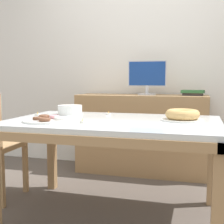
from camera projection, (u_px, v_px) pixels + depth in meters
name	position (u px, v px, depth m)	size (l,w,h in m)	color
ground_plane	(113.00, 216.00, 2.41)	(12.00, 12.00, 0.00)	#564C44
wall_back	(147.00, 59.00, 3.71)	(8.00, 0.10, 2.60)	white
dining_table	(113.00, 131.00, 2.34)	(1.60, 1.02, 0.75)	silver
sideboard	(141.00, 134.00, 3.51)	(1.44, 0.44, 0.88)	tan
computer_monitor	(147.00, 78.00, 3.43)	(0.42, 0.20, 0.38)	silver
book_stack	(193.00, 93.00, 3.31)	(0.25, 0.20, 0.06)	#3F3838
cake_chocolate_round	(182.00, 115.00, 2.30)	(0.31, 0.31, 0.08)	white
pastry_platter	(48.00, 120.00, 2.25)	(0.35, 0.35, 0.04)	white
plate_stack	(70.00, 110.00, 2.70)	(0.21, 0.21, 0.08)	white
tealight_near_front	(190.00, 116.00, 2.49)	(0.04, 0.04, 0.04)	silver
tealight_centre	(108.00, 114.00, 2.67)	(0.04, 0.04, 0.04)	silver
tealight_near_cakes	(38.00, 114.00, 2.62)	(0.04, 0.04, 0.04)	silver
tealight_left_edge	(82.00, 122.00, 2.16)	(0.04, 0.04, 0.04)	silver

